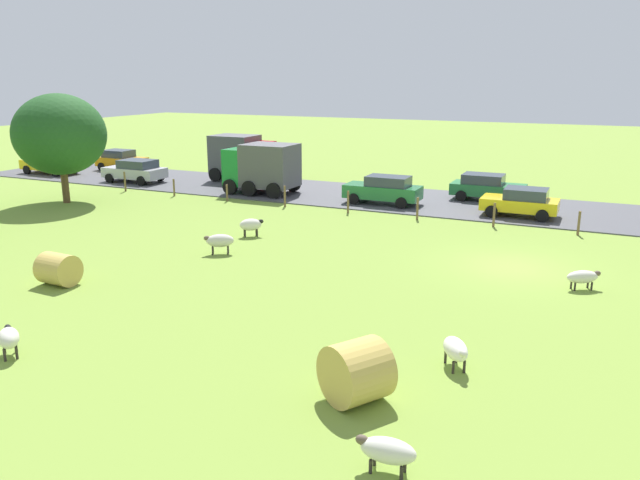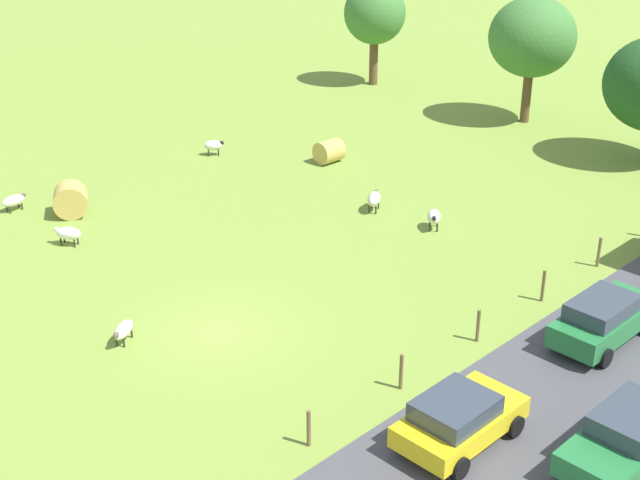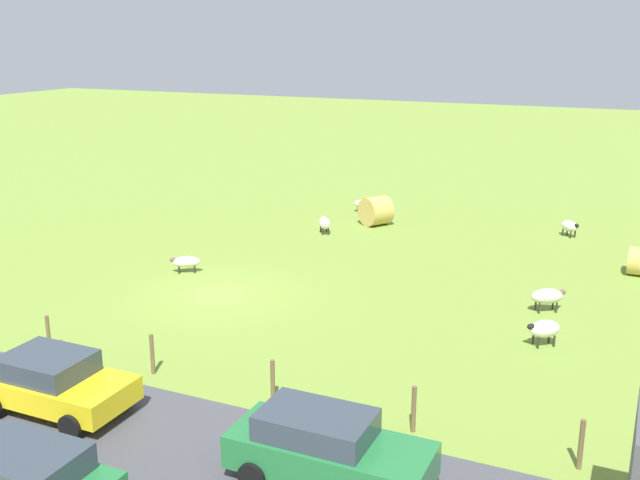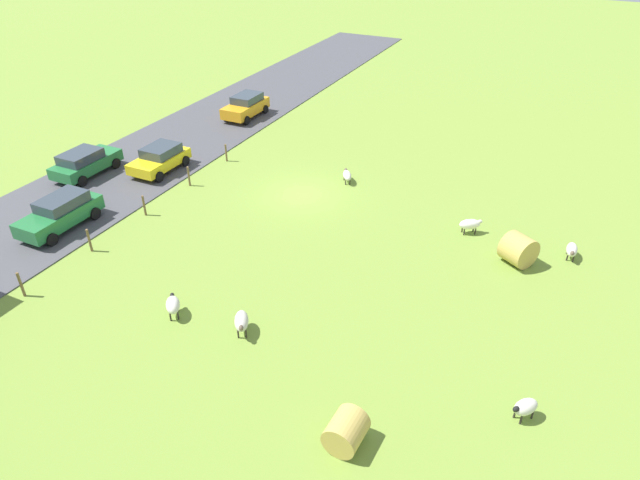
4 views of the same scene
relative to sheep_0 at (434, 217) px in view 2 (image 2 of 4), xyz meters
The scene contains 19 objects.
ground_plane 11.79m from the sheep_0, 89.15° to the right, with size 160.00×160.00×0.00m, color olive.
sheep_0 is the anchor object (origin of this frame).
sheep_1 14.54m from the sheep_0, 96.09° to the right, with size 1.00×1.22×0.70m.
sheep_2 13.83m from the sheep_0, behind, with size 0.98×1.05×0.80m.
sheep_3 3.11m from the sheep_0, behind, with size 1.08×1.28×0.86m.
sheep_4 18.48m from the sheep_0, 141.09° to the right, with size 0.56×1.21×0.72m.
sheep_5 15.14m from the sheep_0, 128.87° to the right, with size 1.20×1.03×0.80m.
hay_bale_0 9.28m from the sheep_0, 163.14° to the left, with size 1.16×1.16×1.26m, color tan.
hay_bale_1 15.76m from the sheep_0, 140.23° to the right, with size 1.47×1.47×1.25m, color tan.
tree_0 16.99m from the sheep_0, 110.29° to the left, with size 4.82×4.82×7.06m.
tree_1 23.33m from the sheep_0, 138.46° to the left, with size 3.92×3.92×6.58m.
fence_post_0 15.44m from the sheep_0, 64.25° to the right, with size 0.12×0.12×1.15m, color brown.
fence_post_1 12.03m from the sheep_0, 56.13° to the right, with size 0.12×0.12×1.22m, color brown.
fence_post_2 9.05m from the sheep_0, 42.16° to the right, with size 0.12×0.12×1.17m, color brown.
fence_post_3 7.04m from the sheep_0, 17.83° to the right, with size 0.12×0.12×1.23m, color brown.
fence_post_4 6.93m from the sheep_0, 14.70° to the left, with size 0.12×0.12×1.23m, color brown.
car_1 14.51m from the sheep_0, 48.75° to the right, with size 2.16×3.91×1.51m.
car_4 15.72m from the sheep_0, 32.44° to the right, with size 2.11×4.28×1.56m.
car_6 10.17m from the sheep_0, 18.33° to the right, with size 1.98×4.42×1.64m.
Camera 2 is at (21.15, -16.25, 15.85)m, focal length 50.72 mm.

